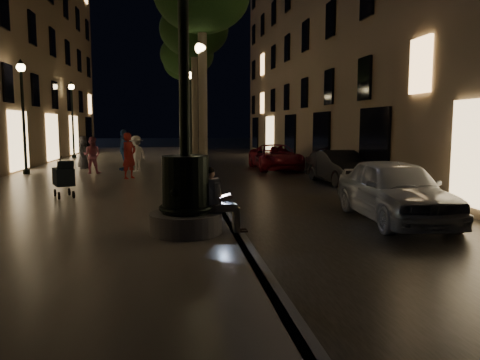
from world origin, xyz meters
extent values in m
plane|color=black|center=(0.00, 15.00, 0.00)|extent=(120.00, 120.00, 0.00)
cube|color=black|center=(3.00, 15.00, 0.01)|extent=(6.00, 45.00, 0.02)
cube|color=#615B55|center=(-4.00, 15.00, 0.10)|extent=(8.00, 45.00, 0.20)
cube|color=#59595B|center=(0.00, 15.00, 0.10)|extent=(0.25, 45.00, 0.20)
cube|color=#7C6D4D|center=(10.00, 18.00, 7.50)|extent=(8.00, 36.00, 15.00)
cylinder|color=#59595B|center=(-1.00, 2.00, 0.40)|extent=(1.40, 1.40, 0.40)
cylinder|color=black|center=(-1.00, 2.00, 1.15)|extent=(0.90, 0.90, 1.10)
torus|color=black|center=(-1.00, 2.00, 0.70)|extent=(1.04, 1.04, 0.10)
torus|color=black|center=(-1.00, 2.00, 1.55)|extent=(0.89, 0.89, 0.09)
cylinder|color=black|center=(-1.00, 2.00, 3.30)|extent=(0.20, 0.20, 3.20)
cube|color=tan|center=(-0.45, 2.00, 0.68)|extent=(0.34, 0.22, 0.17)
cube|color=silver|center=(-0.51, 2.00, 1.00)|extent=(0.42, 0.24, 0.53)
sphere|color=tan|center=(-0.53, 2.00, 1.35)|extent=(0.20, 0.20, 0.20)
sphere|color=black|center=(-0.54, 2.00, 1.39)|extent=(0.20, 0.20, 0.20)
cube|color=tan|center=(-0.23, 1.92, 0.68)|extent=(0.43, 0.12, 0.13)
cube|color=tan|center=(-0.23, 2.08, 0.68)|extent=(0.43, 0.12, 0.13)
cube|color=tan|center=(-0.02, 1.92, 0.44)|extent=(0.12, 0.11, 0.48)
cube|color=tan|center=(-0.02, 2.08, 0.44)|extent=(0.12, 0.11, 0.48)
cube|color=black|center=(0.07, 1.92, 0.21)|extent=(0.24, 0.09, 0.03)
cube|color=black|center=(0.07, 2.08, 0.21)|extent=(0.24, 0.09, 0.03)
cube|color=black|center=(-0.21, 2.00, 0.76)|extent=(0.22, 0.31, 0.02)
cube|color=black|center=(-0.36, 2.00, 0.86)|extent=(0.08, 0.31, 0.20)
cube|color=#B2BEFF|center=(-0.34, 2.00, 0.86)|extent=(0.06, 0.28, 0.17)
cylinder|color=#6B604C|center=(-0.25, 8.00, 2.70)|extent=(0.28, 0.28, 5.00)
cylinder|color=#6B604C|center=(-0.20, 14.00, 2.75)|extent=(0.28, 0.28, 5.10)
ellipsoid|color=black|center=(-0.20, 14.00, 6.40)|extent=(3.00, 3.00, 2.40)
cylinder|color=#6B604C|center=(-0.30, 20.00, 2.65)|extent=(0.28, 0.28, 4.90)
ellipsoid|color=black|center=(-0.30, 20.00, 6.20)|extent=(3.00, 3.00, 2.40)
cylinder|color=#6B604C|center=(-0.22, 26.00, 2.80)|extent=(0.28, 0.28, 5.20)
ellipsoid|color=black|center=(-0.22, 26.00, 6.50)|extent=(3.00, 3.00, 2.40)
cylinder|color=black|center=(-0.30, 8.00, 0.30)|extent=(0.28, 0.28, 0.20)
cylinder|color=black|center=(-0.30, 8.00, 2.40)|extent=(0.12, 0.12, 4.40)
sphere|color=#FFD88C|center=(-0.30, 8.00, 4.65)|extent=(0.36, 0.36, 0.36)
cone|color=black|center=(-0.30, 8.00, 4.90)|extent=(0.30, 0.30, 0.22)
cylinder|color=black|center=(-0.30, 16.00, 0.30)|extent=(0.28, 0.28, 0.20)
cylinder|color=black|center=(-0.30, 16.00, 2.40)|extent=(0.12, 0.12, 4.40)
sphere|color=#FFD88C|center=(-0.30, 16.00, 4.65)|extent=(0.36, 0.36, 0.36)
cone|color=black|center=(-0.30, 16.00, 4.90)|extent=(0.30, 0.30, 0.22)
cylinder|color=black|center=(-0.30, 24.00, 0.30)|extent=(0.28, 0.28, 0.20)
cylinder|color=black|center=(-0.30, 24.00, 2.40)|extent=(0.12, 0.12, 4.40)
sphere|color=#FFD88C|center=(-0.30, 24.00, 4.65)|extent=(0.36, 0.36, 0.36)
cone|color=black|center=(-0.30, 24.00, 4.90)|extent=(0.30, 0.30, 0.22)
cylinder|color=black|center=(-0.30, 32.00, 0.30)|extent=(0.28, 0.28, 0.20)
cylinder|color=black|center=(-0.30, 32.00, 2.40)|extent=(0.12, 0.12, 4.40)
sphere|color=#FFD88C|center=(-0.30, 32.00, 4.65)|extent=(0.36, 0.36, 0.36)
cone|color=black|center=(-0.30, 32.00, 4.90)|extent=(0.30, 0.30, 0.22)
cylinder|color=black|center=(-7.40, 14.00, 0.30)|extent=(0.28, 0.28, 0.20)
cylinder|color=black|center=(-7.40, 14.00, 2.40)|extent=(0.12, 0.12, 4.40)
sphere|color=#FFD88C|center=(-7.40, 14.00, 4.65)|extent=(0.36, 0.36, 0.36)
cone|color=black|center=(-7.40, 14.00, 4.90)|extent=(0.30, 0.30, 0.22)
cylinder|color=black|center=(-7.40, 24.00, 0.30)|extent=(0.28, 0.28, 0.20)
cylinder|color=black|center=(-7.40, 24.00, 2.40)|extent=(0.12, 0.12, 4.40)
sphere|color=#FFD88C|center=(-7.40, 24.00, 4.65)|extent=(0.36, 0.36, 0.36)
cone|color=black|center=(-7.40, 24.00, 4.90)|extent=(0.30, 0.30, 0.22)
cube|color=black|center=(-4.34, 6.99, 0.80)|extent=(0.76, 0.95, 0.49)
cube|color=black|center=(-4.20, 6.63, 1.13)|extent=(0.48, 0.34, 0.32)
cylinder|color=black|center=(-4.40, 6.61, 0.31)|extent=(0.12, 0.22, 0.22)
cylinder|color=black|center=(-4.03, 6.76, 0.31)|extent=(0.12, 0.22, 0.22)
cylinder|color=black|center=(-4.64, 7.22, 0.31)|extent=(0.12, 0.22, 0.22)
cylinder|color=black|center=(-4.28, 7.37, 0.31)|extent=(0.12, 0.22, 0.22)
cylinder|color=black|center=(-4.50, 7.40, 1.24)|extent=(0.21, 0.47, 0.30)
imported|color=#B2B6BA|center=(4.00, 3.45, 0.75)|extent=(2.02, 4.48, 1.49)
imported|color=black|center=(5.20, 10.44, 0.65)|extent=(1.66, 4.02, 1.29)
imported|color=maroon|center=(4.00, 16.34, 0.65)|extent=(2.16, 4.66, 1.29)
imported|color=#A92621|center=(-2.89, 11.61, 1.09)|extent=(0.75, 0.77, 1.78)
imported|color=#C36784|center=(-4.63, 13.78, 0.99)|extent=(0.87, 0.74, 1.58)
imported|color=white|center=(-2.81, 14.36, 1.00)|extent=(1.16, 1.14, 1.60)
imported|color=navy|center=(-3.41, 15.02, 1.14)|extent=(0.82, 1.19, 1.87)
imported|color=#36363B|center=(-5.45, 16.25, 0.98)|extent=(0.66, 0.86, 1.57)
imported|color=black|center=(-0.78, 8.28, 0.63)|extent=(1.71, 0.91, 0.85)
camera|label=1|loc=(-1.26, -6.94, 2.28)|focal=35.00mm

